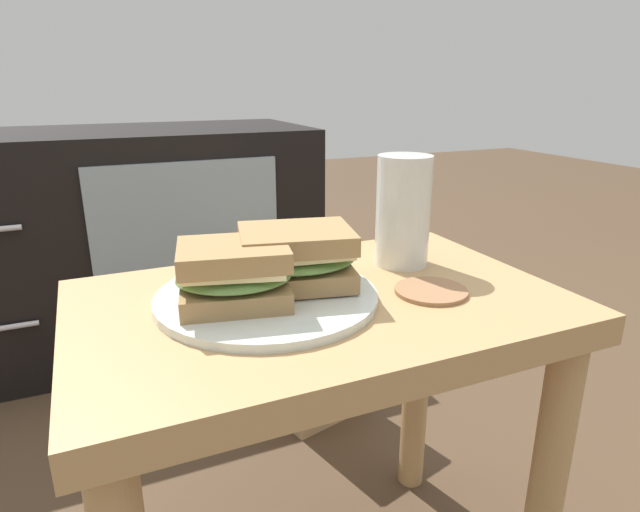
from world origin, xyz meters
The scene contains 8 objects.
side_table centered at (0.00, 0.00, 0.37)m, with size 0.56×0.36×0.46m.
tv_cabinet centered at (-0.14, 0.95, 0.29)m, with size 0.96×0.46×0.58m.
plate centered at (-0.06, 0.01, 0.47)m, with size 0.25×0.25×0.01m, color silver.
sandwich_front centered at (-0.10, 0.00, 0.50)m, with size 0.14×0.12×0.07m.
sandwich_back centered at (-0.02, 0.02, 0.50)m, with size 0.16×0.13×0.07m.
beer_glass centered at (0.15, 0.06, 0.53)m, with size 0.07×0.07×0.15m.
coaster centered at (0.12, -0.04, 0.46)m, with size 0.09×0.09×0.01m, color #996B47.
paper_bag centered at (0.18, 0.42, 0.17)m, with size 0.22×0.18×0.34m.
Camera 1 is at (-0.23, -0.53, 0.70)m, focal length 30.13 mm.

